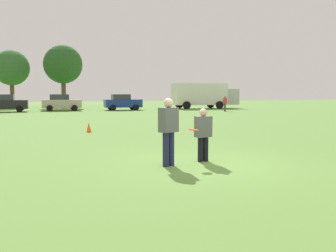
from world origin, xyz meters
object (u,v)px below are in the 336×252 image
(player_defender, at_px, (203,132))
(parked_car_far_right, at_px, (122,102))
(traffic_cone, at_px, (89,127))
(parked_car_near_right, at_px, (61,102))
(player_thrower, at_px, (168,128))
(bystander_sideline_watcher, at_px, (225,103))
(frisbee, at_px, (194,130))
(parked_car_mid_right, at_px, (6,103))
(box_truck, at_px, (204,95))

(player_defender, height_order, parked_car_far_right, parked_car_far_right)
(traffic_cone, distance_m, parked_car_near_right, 24.13)
(player_thrower, height_order, parked_car_near_right, parked_car_near_right)
(parked_car_far_right, xyz_separation_m, bystander_sideline_watcher, (9.74, -6.50, 0.00))
(player_thrower, height_order, frisbee, player_thrower)
(traffic_cone, bearing_deg, bystander_sideline_watcher, 45.70)
(player_defender, distance_m, frisbee, 0.63)
(frisbee, distance_m, bystander_sideline_watcher, 30.48)
(frisbee, distance_m, parked_car_far_right, 33.48)
(parked_car_near_right, distance_m, parked_car_far_right, 6.78)
(player_thrower, relative_size, parked_car_mid_right, 0.43)
(traffic_cone, distance_m, parked_car_mid_right, 23.91)
(player_thrower, distance_m, player_defender, 1.19)
(parked_car_mid_right, relative_size, bystander_sideline_watcher, 2.58)
(parked_car_near_right, bearing_deg, bystander_sideline_watcher, -23.65)
(parked_car_mid_right, bearing_deg, parked_car_near_right, 8.94)
(frisbee, relative_size, parked_car_far_right, 0.06)
(player_thrower, height_order, box_truck, box_truck)
(parked_car_far_right, bearing_deg, traffic_cone, -106.09)
(player_defender, relative_size, frisbee, 5.50)
(parked_car_near_right, distance_m, box_truck, 17.54)
(bystander_sideline_watcher, bearing_deg, frisbee, -119.32)
(parked_car_mid_right, xyz_separation_m, parked_car_far_right, (12.32, 0.16, 0.00))
(frisbee, distance_m, box_truck, 37.82)
(player_defender, xyz_separation_m, parked_car_near_right, (-2.02, 33.38, 0.08))
(player_defender, height_order, traffic_cone, player_defender)
(frisbee, distance_m, traffic_cone, 9.83)
(parked_car_far_right, bearing_deg, box_truck, 6.40)
(box_truck, bearing_deg, frisbee, -114.96)
(parked_car_mid_right, xyz_separation_m, box_truck, (23.09, 1.37, 0.83))
(player_defender, bearing_deg, frisbee, -138.87)
(parked_car_near_right, xyz_separation_m, box_truck, (17.52, 0.49, 0.83))
(player_thrower, xyz_separation_m, parked_car_mid_right, (-6.46, 32.80, -0.09))
(box_truck, bearing_deg, player_defender, -114.57)
(player_thrower, xyz_separation_m, box_truck, (16.63, 34.17, 0.74))
(frisbee, bearing_deg, player_defender, 41.13)
(player_defender, relative_size, parked_car_near_right, 0.36)
(player_defender, bearing_deg, box_truck, 65.43)
(parked_car_mid_right, relative_size, parked_car_far_right, 1.00)
(traffic_cone, distance_m, box_truck, 30.25)
(player_defender, bearing_deg, parked_car_near_right, 93.47)
(traffic_cone, relative_size, parked_car_far_right, 0.11)
(parked_car_far_right, bearing_deg, bystander_sideline_watcher, -33.74)
(player_defender, distance_m, box_truck, 37.26)
(traffic_cone, height_order, box_truck, box_truck)
(parked_car_far_right, height_order, bystander_sideline_watcher, parked_car_far_right)
(box_truck, bearing_deg, player_thrower, -115.95)
(traffic_cone, xyz_separation_m, parked_car_mid_right, (-5.57, 23.24, 0.69))
(traffic_cone, xyz_separation_m, box_truck, (17.52, 24.61, 1.52))
(player_thrower, distance_m, parked_car_far_right, 33.48)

